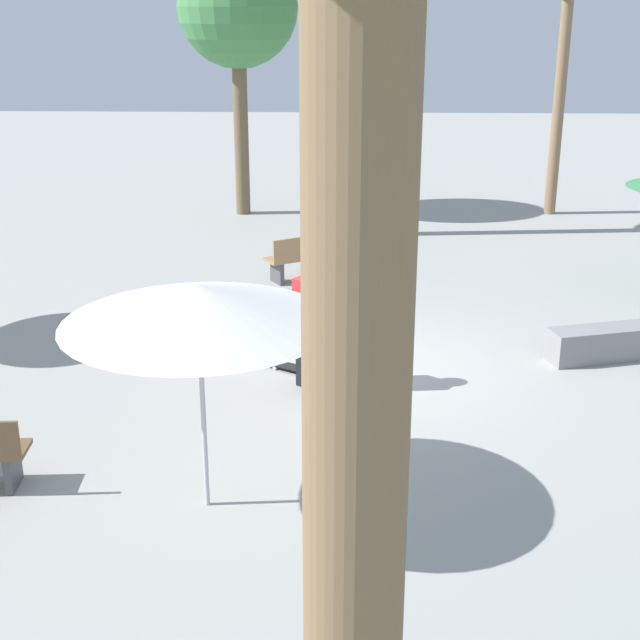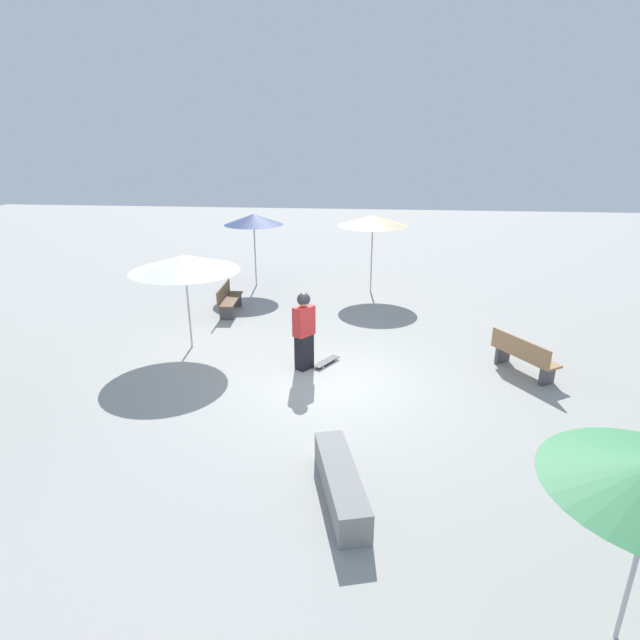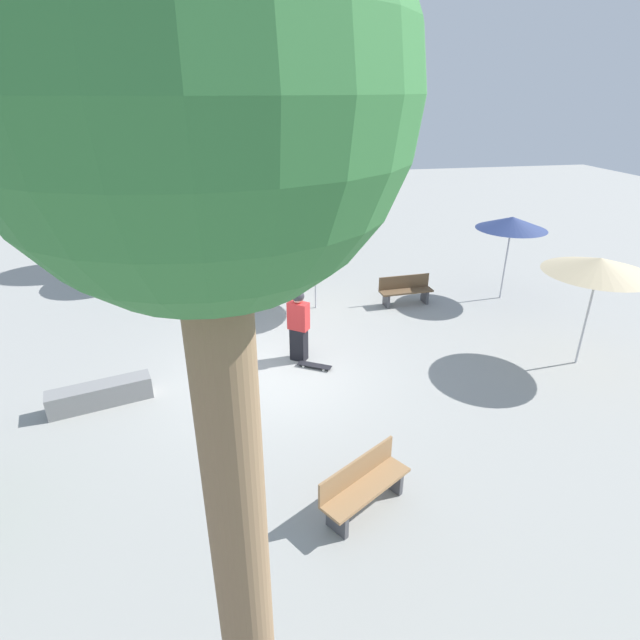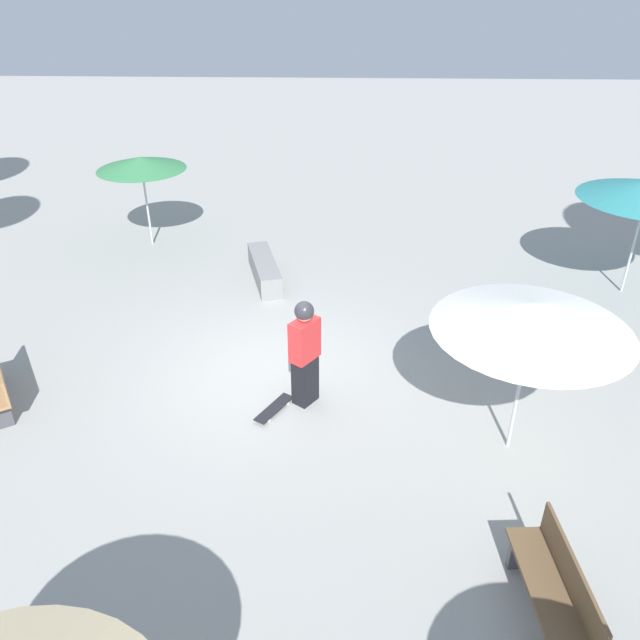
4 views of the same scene
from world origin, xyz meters
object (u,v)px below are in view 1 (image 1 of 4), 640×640
object	(u,v)px
palm_tree_far_back	(238,9)
skater_main	(313,317)
shade_umbrella_white	(198,304)
bench_far	(309,256)
skateboard	(293,368)
concrete_ledge	(616,342)

from	to	relation	value
palm_tree_far_back	skater_main	bearing A→B (deg)	-78.39
shade_umbrella_white	skater_main	bearing A→B (deg)	72.40
shade_umbrella_white	bench_far	bearing A→B (deg)	85.04
skater_main	shade_umbrella_white	bearing A→B (deg)	108.64
bench_far	shade_umbrella_white	distance (m)	8.02
skater_main	skateboard	size ratio (longest dim) A/B	2.25
concrete_ledge	shade_umbrella_white	size ratio (longest dim) A/B	0.78
shade_umbrella_white	palm_tree_far_back	xyz separation A→B (m)	(-1.13, 13.09, 2.48)
bench_far	palm_tree_far_back	distance (m)	6.99
concrete_ledge	skateboard	bearing A→B (deg)	-171.84
skateboard	concrete_ledge	world-z (taller)	concrete_ledge
skateboard	bench_far	world-z (taller)	bench_far
skateboard	palm_tree_far_back	bearing A→B (deg)	-49.13
palm_tree_far_back	skateboard	bearing A→B (deg)	-79.50
skater_main	bench_far	size ratio (longest dim) A/B	1.12
concrete_ledge	bench_far	world-z (taller)	bench_far
skateboard	palm_tree_far_back	size ratio (longest dim) A/B	0.13
skater_main	concrete_ledge	distance (m)	4.48
skater_main	bench_far	xyz separation A→B (m)	(-0.27, 4.82, -0.54)
skater_main	concrete_ledge	xyz separation A→B (m)	(4.27, 1.13, -0.73)
concrete_ledge	bench_far	distance (m)	5.86
bench_far	palm_tree_far_back	world-z (taller)	palm_tree_far_back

